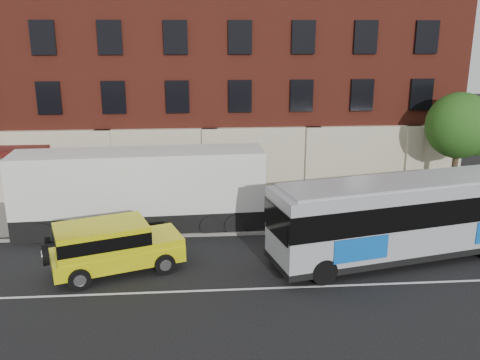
{
  "coord_description": "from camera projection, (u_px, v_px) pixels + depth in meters",
  "views": [
    {
      "loc": [
        -0.5,
        -17.39,
        9.59
      ],
      "look_at": [
        1.26,
        5.5,
        2.91
      ],
      "focal_mm": 38.97,
      "sensor_mm": 36.0,
      "label": 1
    }
  ],
  "objects": [
    {
      "name": "sign_pole",
      "position": [
        30.0,
        211.0,
        24.22
      ],
      "size": [
        0.3,
        0.2,
        2.5
      ],
      "color": "slate",
      "rests_on": "ground"
    },
    {
      "name": "city_bus",
      "position": [
        417.0,
        214.0,
        22.31
      ],
      "size": [
        13.21,
        5.59,
        3.54
      ],
      "color": "#9DA0A6",
      "rests_on": "ground"
    },
    {
      "name": "ground",
      "position": [
        218.0,
        297.0,
        19.37
      ],
      "size": [
        120.0,
        120.0,
        0.0
      ],
      "primitive_type": "plane",
      "color": "black",
      "rests_on": "ground"
    },
    {
      "name": "kerb",
      "position": [
        213.0,
        234.0,
        25.09
      ],
      "size": [
        60.0,
        0.25,
        0.15
      ],
      "primitive_type": "cube",
      "color": "gray",
      "rests_on": "ground"
    },
    {
      "name": "shipping_container",
      "position": [
        141.0,
        192.0,
        25.33
      ],
      "size": [
        12.04,
        3.04,
        3.98
      ],
      "color": "black",
      "rests_on": "ground"
    },
    {
      "name": "yellow_suv",
      "position": [
        111.0,
        244.0,
        21.05
      ],
      "size": [
        5.63,
        3.74,
        2.1
      ],
      "color": "#D1CE0C",
      "rests_on": "ground"
    },
    {
      "name": "sidewalk",
      "position": [
        212.0,
        213.0,
        27.96
      ],
      "size": [
        60.0,
        6.0,
        0.15
      ],
      "primitive_type": "cube",
      "color": "gray",
      "rests_on": "ground"
    },
    {
      "name": "street_tree",
      "position": [
        460.0,
        128.0,
        28.21
      ],
      "size": [
        3.6,
        3.6,
        6.2
      ],
      "color": "#37251B",
      "rests_on": "sidewalk"
    },
    {
      "name": "lane_line",
      "position": [
        217.0,
        290.0,
        19.85
      ],
      "size": [
        60.0,
        0.12,
        0.01
      ],
      "primitive_type": "cube",
      "color": "silver",
      "rests_on": "ground"
    },
    {
      "name": "building",
      "position": [
        207.0,
        61.0,
        33.45
      ],
      "size": [
        30.0,
        12.1,
        15.0
      ],
      "color": "maroon",
      "rests_on": "sidewalk"
    }
  ]
}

